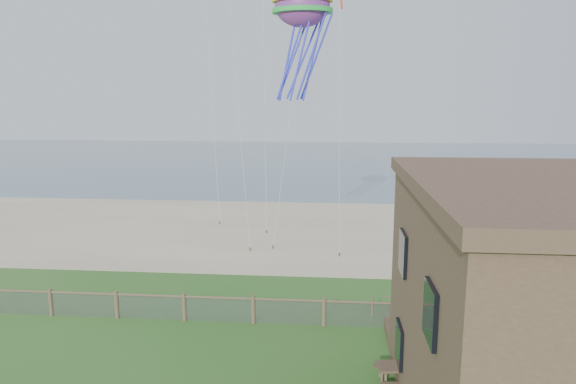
% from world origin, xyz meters
% --- Properties ---
extents(sand_beach, '(72.00, 20.00, 0.02)m').
position_xyz_m(sand_beach, '(0.00, 22.00, 0.00)').
color(sand_beach, tan).
rests_on(sand_beach, ground).
extents(ocean, '(160.00, 68.00, 0.02)m').
position_xyz_m(ocean, '(0.00, 66.00, 0.00)').
color(ocean, slate).
rests_on(ocean, ground).
extents(chainlink_fence, '(36.20, 0.20, 1.25)m').
position_xyz_m(chainlink_fence, '(0.00, 6.00, 0.55)').
color(chainlink_fence, brown).
rests_on(chainlink_fence, ground).
extents(picnic_table, '(2.13, 1.71, 0.83)m').
position_xyz_m(picnic_table, '(5.81, 1.63, 0.41)').
color(picnic_table, brown).
rests_on(picnic_table, ground).
extents(octopus_kite, '(3.35, 2.46, 6.66)m').
position_xyz_m(octopus_kite, '(1.54, 14.07, 12.60)').
color(octopus_kite, red).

